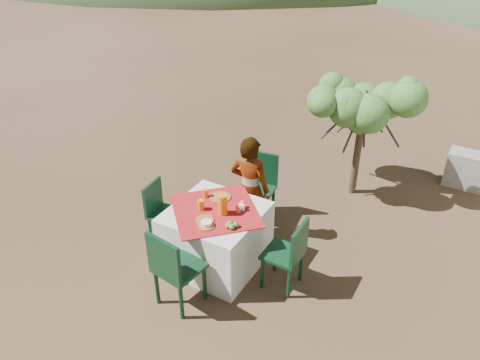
# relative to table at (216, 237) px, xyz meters

# --- Properties ---
(ground) EXTENTS (160.00, 160.00, 0.00)m
(ground) POSITION_rel_table_xyz_m (-0.25, 0.01, -0.38)
(ground) COLOR #312016
(ground) RESTS_ON ground
(table) EXTENTS (1.30, 1.30, 0.76)m
(table) POSITION_rel_table_xyz_m (0.00, 0.00, 0.00)
(table) COLOR white
(table) RESTS_ON ground
(chair_far) EXTENTS (0.49, 0.49, 0.94)m
(chair_far) POSITION_rel_table_xyz_m (-0.01, 1.11, 0.14)
(chair_far) COLOR black
(chair_far) RESTS_ON ground
(chair_near) EXTENTS (0.50, 0.50, 0.97)m
(chair_near) POSITION_rel_table_xyz_m (0.00, -0.82, 0.16)
(chair_near) COLOR black
(chair_near) RESTS_ON ground
(chair_left) EXTENTS (0.42, 0.42, 0.83)m
(chair_left) POSITION_rel_table_xyz_m (-0.84, 0.04, 0.08)
(chair_left) COLOR black
(chair_left) RESTS_ON ground
(chair_right) EXTENTS (0.41, 0.41, 0.88)m
(chair_right) POSITION_rel_table_xyz_m (0.92, 0.05, 0.11)
(chair_right) COLOR black
(chair_right) RESTS_ON ground
(person) EXTENTS (0.54, 0.38, 1.42)m
(person) POSITION_rel_table_xyz_m (0.08, 0.68, 0.33)
(person) COLOR #8C6651
(person) RESTS_ON ground
(shrub_tree) EXTENTS (1.39, 1.36, 1.63)m
(shrub_tree) POSITION_rel_table_xyz_m (0.97, 2.42, 0.91)
(shrub_tree) COLOR #3F2B1F
(shrub_tree) RESTS_ON ground
(plate_far) EXTENTS (0.26, 0.26, 0.01)m
(plate_far) POSITION_rel_table_xyz_m (-0.09, 0.25, 0.39)
(plate_far) COLOR brown
(plate_far) RESTS_ON table
(plate_near) EXTENTS (0.21, 0.21, 0.01)m
(plate_near) POSITION_rel_table_xyz_m (0.01, -0.23, 0.39)
(plate_near) COLOR brown
(plate_near) RESTS_ON table
(glass_far) EXTENTS (0.06, 0.06, 0.10)m
(glass_far) POSITION_rel_table_xyz_m (-0.25, 0.18, 0.43)
(glass_far) COLOR orange
(glass_far) RESTS_ON table
(glass_near) EXTENTS (0.08, 0.08, 0.12)m
(glass_near) POSITION_rel_table_xyz_m (-0.15, -0.07, 0.44)
(glass_near) COLOR orange
(glass_near) RESTS_ON table
(juice_pitcher) EXTENTS (0.11, 0.11, 0.24)m
(juice_pitcher) POSITION_rel_table_xyz_m (0.11, -0.01, 0.50)
(juice_pitcher) COLOR orange
(juice_pitcher) RESTS_ON table
(bowl_plate) EXTENTS (0.19, 0.19, 0.01)m
(bowl_plate) POSITION_rel_table_xyz_m (0.08, -0.30, 0.39)
(bowl_plate) COLOR brown
(bowl_plate) RESTS_ON table
(white_bowl) EXTENTS (0.12, 0.12, 0.04)m
(white_bowl) POSITION_rel_table_xyz_m (0.08, -0.30, 0.42)
(white_bowl) COLOR white
(white_bowl) RESTS_ON bowl_plate
(jar_left) EXTENTS (0.05, 0.05, 0.08)m
(jar_left) POSITION_rel_table_xyz_m (0.25, 0.09, 0.42)
(jar_left) COLOR orange
(jar_left) RESTS_ON table
(jar_right) EXTENTS (0.05, 0.05, 0.08)m
(jar_right) POSITION_rel_table_xyz_m (0.24, 0.19, 0.42)
(jar_right) COLOR orange
(jar_right) RESTS_ON table
(napkin_holder) EXTENTS (0.06, 0.04, 0.08)m
(napkin_holder) POSITION_rel_table_xyz_m (0.27, 0.15, 0.42)
(napkin_holder) COLOR white
(napkin_holder) RESTS_ON table
(fruit_cluster) EXTENTS (0.13, 0.12, 0.06)m
(fruit_cluster) POSITION_rel_table_xyz_m (0.33, -0.19, 0.41)
(fruit_cluster) COLOR #55822F
(fruit_cluster) RESTS_ON table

